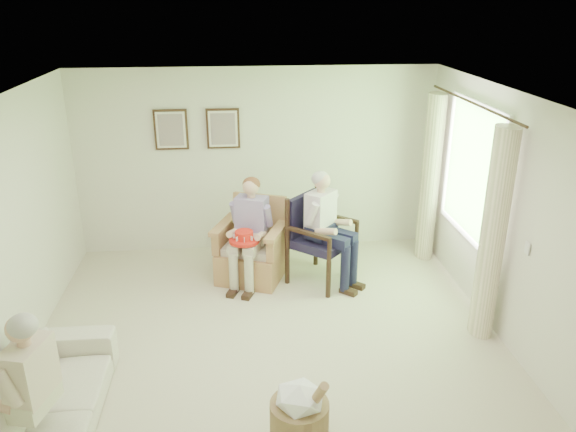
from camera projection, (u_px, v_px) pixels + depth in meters
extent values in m
plane|color=beige|center=(271.00, 355.00, 5.81)|extent=(5.50, 5.50, 0.00)
cube|color=silver|center=(257.00, 161.00, 7.88)|extent=(5.00, 0.04, 2.60)
cube|color=silver|center=(521.00, 231.00, 5.56)|extent=(0.04, 5.50, 2.60)
cube|color=white|center=(267.00, 103.00, 4.86)|extent=(5.00, 5.50, 0.02)
cube|color=#2D6B23|center=(473.00, 171.00, 6.57)|extent=(0.02, 1.40, 1.50)
cube|color=white|center=(480.00, 105.00, 6.28)|extent=(0.04, 1.52, 0.06)
cube|color=white|center=(464.00, 232.00, 6.86)|extent=(0.04, 1.52, 0.06)
cylinder|color=#382114|center=(473.00, 103.00, 6.27)|extent=(0.03, 2.50, 0.03)
cylinder|color=#F6E1C0|center=(493.00, 236.00, 5.80)|extent=(0.34, 0.34, 2.30)
cylinder|color=#F6E1C0|center=(430.00, 179.00, 7.61)|extent=(0.34, 0.34, 2.30)
cube|color=#382114|center=(171.00, 130.00, 7.57)|extent=(0.45, 0.03, 0.55)
cube|color=silver|center=(171.00, 130.00, 7.55)|extent=(0.39, 0.01, 0.49)
cube|color=tan|center=(171.00, 130.00, 7.55)|extent=(0.33, 0.01, 0.43)
cube|color=#382114|center=(223.00, 129.00, 7.64)|extent=(0.45, 0.03, 0.55)
cube|color=silver|center=(223.00, 129.00, 7.62)|extent=(0.39, 0.01, 0.49)
cube|color=tan|center=(223.00, 129.00, 7.61)|extent=(0.33, 0.01, 0.43)
cube|color=tan|center=(252.00, 263.00, 7.34)|extent=(0.78, 0.76, 0.41)
cube|color=beige|center=(251.00, 247.00, 7.22)|extent=(0.60, 0.58, 0.10)
cube|color=tan|center=(250.00, 216.00, 7.44)|extent=(0.72, 0.22, 0.61)
cube|color=tan|center=(223.00, 239.00, 7.18)|extent=(0.10, 0.70, 0.29)
cube|color=tan|center=(279.00, 237.00, 7.24)|extent=(0.10, 0.70, 0.29)
cylinder|color=black|center=(299.00, 275.00, 6.94)|extent=(0.06, 0.06, 0.49)
cylinder|color=black|center=(352.00, 273.00, 7.00)|extent=(0.06, 0.06, 0.49)
cylinder|color=black|center=(294.00, 254.00, 7.52)|extent=(0.06, 0.06, 0.49)
cylinder|color=black|center=(343.00, 252.00, 7.58)|extent=(0.06, 0.06, 0.49)
cube|color=#1B1631|center=(322.00, 242.00, 7.15)|extent=(0.64, 0.62, 0.11)
cube|color=#1B1631|center=(319.00, 211.00, 7.32)|extent=(0.60, 0.08, 0.55)
imported|color=silver|center=(42.00, 408.00, 4.62)|extent=(2.09, 0.82, 0.61)
cube|color=beige|center=(251.00, 235.00, 7.17)|extent=(0.40, 0.26, 0.16)
cube|color=#9F8BC4|center=(251.00, 214.00, 7.08)|extent=(0.39, 0.24, 0.46)
sphere|color=#DDAD8E|center=(250.00, 187.00, 6.94)|extent=(0.21, 0.21, 0.21)
ellipsoid|color=brown|center=(250.00, 184.00, 6.95)|extent=(0.22, 0.22, 0.18)
cube|color=beige|center=(244.00, 246.00, 6.97)|extent=(0.14, 0.44, 0.13)
cube|color=beige|center=(260.00, 246.00, 6.99)|extent=(0.14, 0.44, 0.13)
cylinder|color=beige|center=(245.00, 274.00, 6.89)|extent=(0.12, 0.12, 0.51)
cylinder|color=beige|center=(261.00, 273.00, 6.91)|extent=(0.12, 0.12, 0.51)
cube|color=#1A1A39|center=(323.00, 230.00, 7.09)|extent=(0.40, 0.26, 0.16)
cube|color=white|center=(323.00, 209.00, 7.00)|extent=(0.39, 0.24, 0.46)
sphere|color=#DDAD8E|center=(324.00, 181.00, 6.86)|extent=(0.21, 0.21, 0.21)
ellipsoid|color=#B7B2AD|center=(323.00, 178.00, 6.87)|extent=(0.22, 0.22, 0.18)
cube|color=#1A1A39|center=(317.00, 241.00, 6.89)|extent=(0.14, 0.44, 0.13)
cube|color=#1A1A39|center=(333.00, 240.00, 6.91)|extent=(0.14, 0.44, 0.13)
cylinder|color=#1A1A39|center=(319.00, 272.00, 6.83)|extent=(0.12, 0.12, 0.61)
cylinder|color=#1A1A39|center=(335.00, 271.00, 6.85)|extent=(0.12, 0.12, 0.61)
cube|color=beige|center=(32.00, 398.00, 4.40)|extent=(0.42, 0.26, 0.16)
cube|color=beige|center=(27.00, 366.00, 4.31)|extent=(0.41, 0.24, 0.46)
sphere|color=#DDAD8E|center=(18.00, 326.00, 4.17)|extent=(0.21, 0.21, 0.21)
ellipsoid|color=#B7B2AD|center=(18.00, 321.00, 4.18)|extent=(0.22, 0.22, 0.18)
cube|color=beige|center=(10.00, 423.00, 4.20)|extent=(0.14, 0.44, 0.13)
cube|color=beige|center=(37.00, 422.00, 4.22)|extent=(0.14, 0.44, 0.13)
cylinder|color=red|center=(244.00, 240.00, 6.90)|extent=(0.37, 0.37, 0.04)
cylinder|color=red|center=(244.00, 236.00, 6.87)|extent=(0.22, 0.22, 0.12)
cube|color=white|center=(254.00, 235.00, 6.88)|extent=(0.04, 0.01, 0.05)
cube|color=white|center=(251.00, 233.00, 6.96)|extent=(0.04, 0.04, 0.05)
cube|color=white|center=(244.00, 232.00, 6.98)|extent=(0.01, 0.04, 0.05)
cube|color=white|center=(237.00, 233.00, 6.94)|extent=(0.04, 0.04, 0.05)
cube|color=white|center=(235.00, 236.00, 6.86)|extent=(0.05, 0.01, 0.05)
cube|color=white|center=(237.00, 239.00, 6.79)|extent=(0.04, 0.04, 0.05)
cube|color=white|center=(244.00, 240.00, 6.77)|extent=(0.01, 0.04, 0.05)
cube|color=white|center=(251.00, 238.00, 6.80)|extent=(0.04, 0.04, 0.05)
cylinder|color=tan|center=(299.00, 422.00, 4.63)|extent=(0.51, 0.51, 0.38)
ellipsoid|color=white|center=(300.00, 398.00, 4.54)|extent=(0.44, 0.44, 0.26)
cylinder|color=#A57F56|center=(314.00, 402.00, 4.50)|extent=(0.19, 0.35, 0.57)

